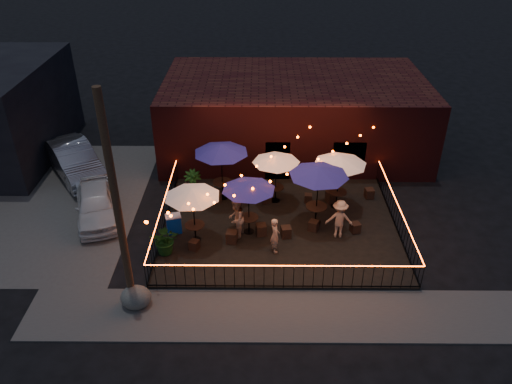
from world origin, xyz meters
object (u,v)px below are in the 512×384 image
at_px(cafe_table_4, 319,172).
at_px(utility_pole, 117,208).
at_px(cafe_table_2, 249,187).
at_px(cooler, 174,224).
at_px(cafe_table_5, 340,161).
at_px(boulder, 136,297).
at_px(cafe_table_3, 276,159).
at_px(cafe_table_0, 192,194).
at_px(cafe_table_1, 221,150).

bearing_deg(cafe_table_4, utility_pole, -145.50).
height_order(utility_pole, cafe_table_2, utility_pole).
bearing_deg(cafe_table_2, cooler, -179.23).
bearing_deg(cafe_table_5, boulder, -141.25).
xyz_separation_m(cafe_table_3, cafe_table_4, (1.71, -1.79, 0.36)).
bearing_deg(cooler, cafe_table_0, -46.16).
height_order(cafe_table_0, boulder, cafe_table_0).
distance_m(utility_pole, cafe_table_3, 8.58).
bearing_deg(cafe_table_0, cafe_table_5, 22.93).
distance_m(cafe_table_0, cafe_table_4, 5.26).
xyz_separation_m(cafe_table_4, boulder, (-6.78, -4.99, -2.30)).
bearing_deg(utility_pole, cafe_table_0, 61.84).
xyz_separation_m(cafe_table_1, cafe_table_4, (4.18, -2.06, 0.02)).
height_order(utility_pole, cooler, utility_pole).
xyz_separation_m(cafe_table_4, cooler, (-6.06, -0.75, -2.10)).
height_order(cafe_table_4, boulder, cafe_table_4).
distance_m(utility_pole, boulder, 3.63).
height_order(cafe_table_2, cooler, cafe_table_2).
relative_size(cafe_table_1, cooler, 3.67).
distance_m(utility_pole, cafe_table_0, 4.27).
bearing_deg(utility_pole, cafe_table_4, 34.50).
height_order(cafe_table_2, boulder, cafe_table_2).
bearing_deg(utility_pole, boulder, -47.65).
xyz_separation_m(cafe_table_3, boulder, (-5.07, -6.77, -1.94)).
bearing_deg(boulder, cooler, 80.41).
distance_m(cafe_table_1, boulder, 7.85).
height_order(cafe_table_1, cafe_table_4, cafe_table_4).
relative_size(utility_pole, cooler, 9.49).
distance_m(cafe_table_1, cafe_table_5, 5.31).
bearing_deg(cafe_table_3, cafe_table_4, -46.31).
height_order(cafe_table_1, boulder, cafe_table_1).
xyz_separation_m(utility_pole, cafe_table_1, (2.78, 6.85, -1.33)).
bearing_deg(cafe_table_0, cooler, 150.59).
height_order(cafe_table_3, boulder, cafe_table_3).
relative_size(cafe_table_3, boulder, 2.41).
bearing_deg(cafe_table_5, cafe_table_0, -157.07).
xyz_separation_m(cafe_table_1, cafe_table_5, (5.25, -0.75, -0.15)).
bearing_deg(cafe_table_3, boulder, -126.80).
xyz_separation_m(cafe_table_0, cafe_table_1, (0.91, 3.36, 0.26)).
bearing_deg(cafe_table_0, cafe_table_1, 74.75).
distance_m(cafe_table_2, cafe_table_5, 4.45).
xyz_separation_m(utility_pole, cafe_table_3, (5.25, 6.57, -1.68)).
bearing_deg(cafe_table_4, cafe_table_0, -165.74).
height_order(cafe_table_4, cafe_table_5, cafe_table_4).
bearing_deg(cafe_table_3, cafe_table_2, -115.31).
xyz_separation_m(cafe_table_0, boulder, (-1.68, -3.69, -2.02)).
distance_m(cafe_table_1, cafe_table_4, 4.66).
distance_m(utility_pole, cooler, 5.37).
bearing_deg(cafe_table_5, cooler, -163.87).
relative_size(cafe_table_0, cooler, 3.39).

